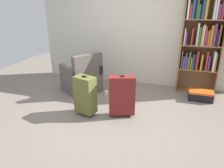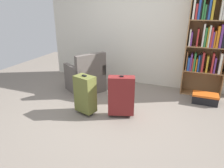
% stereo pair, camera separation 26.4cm
% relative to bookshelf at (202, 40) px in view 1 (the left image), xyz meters
% --- Properties ---
extents(ground_plane, '(8.28, 8.28, 0.00)m').
position_rel_bookshelf_xyz_m(ground_plane, '(-1.46, -1.72, -1.17)').
color(ground_plane, slate).
extents(back_wall, '(4.73, 0.10, 2.60)m').
position_rel_bookshelf_xyz_m(back_wall, '(-1.46, 0.23, 0.13)').
color(back_wall, beige).
rests_on(back_wall, ground).
extents(bookshelf, '(0.82, 0.33, 2.10)m').
position_rel_bookshelf_xyz_m(bookshelf, '(0.00, 0.00, 0.00)').
color(bookshelf, olive).
rests_on(bookshelf, ground).
extents(armchair, '(0.97, 0.97, 0.90)m').
position_rel_bookshelf_xyz_m(armchair, '(-2.44, -0.75, -0.86)').
color(armchair, '#59514C').
rests_on(armchair, ground).
extents(mug, '(0.12, 0.08, 0.10)m').
position_rel_bookshelf_xyz_m(mug, '(-1.85, -0.79, -1.13)').
color(mug, white).
rests_on(mug, ground).
extents(storage_box, '(0.49, 0.28, 0.20)m').
position_rel_bookshelf_xyz_m(storage_box, '(0.10, -0.46, -1.07)').
color(storage_box, black).
rests_on(storage_box, ground).
extents(suitcase_dark_red, '(0.48, 0.32, 0.76)m').
position_rel_bookshelf_xyz_m(suitcase_dark_red, '(-1.30, -1.57, -0.78)').
color(suitcase_dark_red, maroon).
rests_on(suitcase_dark_red, ground).
extents(suitcase_olive, '(0.41, 0.32, 0.73)m').
position_rel_bookshelf_xyz_m(suitcase_olive, '(-1.94, -1.70, -0.79)').
color(suitcase_olive, brown).
rests_on(suitcase_olive, ground).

